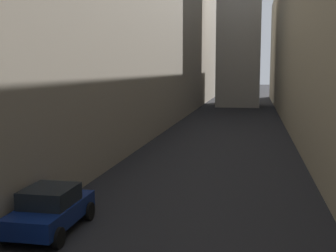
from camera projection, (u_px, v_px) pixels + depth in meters
name	position (u px, v px, depth m)	size (l,w,h in m)	color
ground_plane	(224.00, 136.00, 37.49)	(264.00, 264.00, 0.00)	black
building_block_left	(103.00, 23.00, 40.29)	(11.24, 108.00, 19.58)	gray
parked_car_left_far	(51.00, 209.00, 15.40)	(1.97, 3.95, 1.58)	navy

